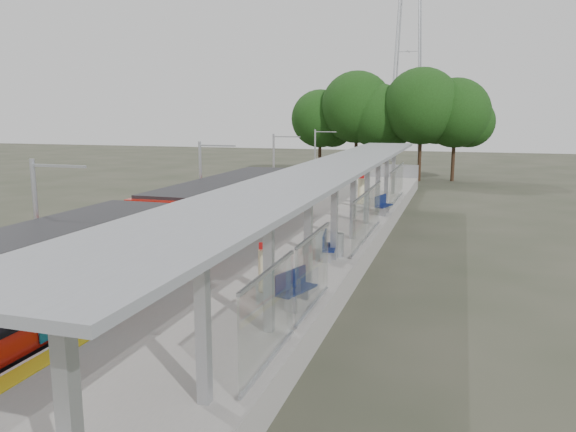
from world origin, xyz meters
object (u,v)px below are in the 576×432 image
Objects in this scene: bench_mid at (327,245)px; bench_far at (383,204)px; bench_near at (294,287)px; info_pillar_far at (361,191)px; litter_bin at (338,245)px; info_pillar_near at (264,270)px; train at (151,240)px.

bench_far reaches higher than bench_mid.
info_pillar_far reaches higher than bench_near.
bench_near is 6.28m from litter_bin.
bench_far is (0.39, 16.91, 0.01)m from bench_near.
info_pillar_far reaches higher than info_pillar_near.
train is 14.19× the size of info_pillar_far.
bench_near is at bearing -90.15° from litter_bin.
bench_mid is 1.66× the size of litter_bin.
train is 15.82m from bench_far.
bench_near is 1.03× the size of bench_mid.
bench_near is 0.87× the size of info_pillar_far.
bench_mid reaches higher than litter_bin.
info_pillar_near is 5.42m from litter_bin.
bench_far reaches higher than bench_near.
litter_bin is (0.02, 6.28, -0.09)m from bench_near.
train is 7.09m from bench_near.
bench_mid is at bearing 55.13° from info_pillar_near.
bench_far is 10.64m from litter_bin.
train is at bearing 139.40° from info_pillar_near.
bench_near reaches higher than bench_mid.
bench_mid is (6.22, 3.13, -0.48)m from train.
train reaches higher than litter_bin.
bench_near is 20.43m from info_pillar_far.
info_pillar_near is at bearing 160.67° from bench_near.
info_pillar_near is (-1.74, -15.87, 0.13)m from bench_far.
bench_far reaches higher than litter_bin.
bench_far is at bearing 106.93° from bench_near.
bench_near is at bearing -96.38° from bench_mid.
train is at bearing 175.87° from bench_near.
bench_mid is at bearing -126.98° from litter_bin.
info_pillar_far is (5.05, 17.67, -0.21)m from train.
litter_bin is (1.36, 5.24, -0.23)m from info_pillar_near.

